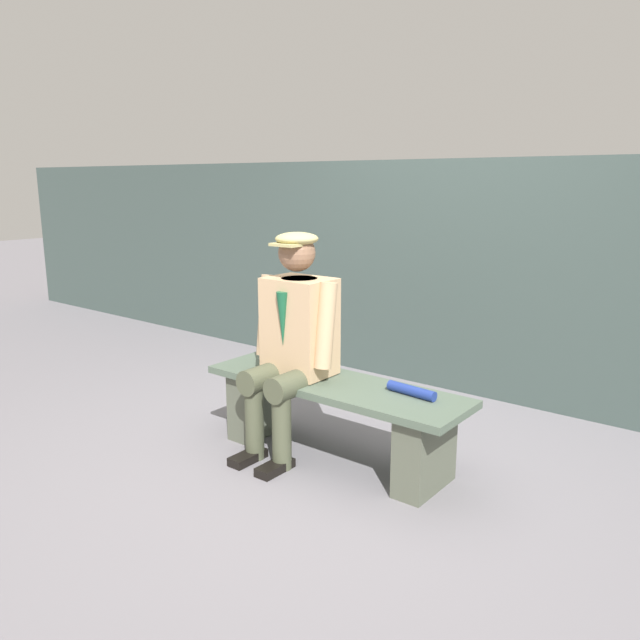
# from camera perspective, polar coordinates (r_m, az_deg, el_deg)

# --- Properties ---
(ground_plane) EXTENTS (30.00, 30.00, 0.00)m
(ground_plane) POSITION_cam_1_polar(r_m,az_deg,el_deg) (3.77, 1.24, -12.44)
(ground_plane) COLOR slate
(bench) EXTENTS (1.60, 0.48, 0.47)m
(bench) POSITION_cam_1_polar(r_m,az_deg,el_deg) (3.65, 1.26, -8.23)
(bench) COLOR #506050
(bench) RESTS_ON ground
(seated_man) EXTENTS (0.55, 0.61, 1.31)m
(seated_man) POSITION_cam_1_polar(r_m,az_deg,el_deg) (3.63, -2.50, -1.38)
(seated_man) COLOR tan
(seated_man) RESTS_ON ground
(rolled_magazine) EXTENTS (0.29, 0.08, 0.06)m
(rolled_magazine) POSITION_cam_1_polar(r_m,az_deg,el_deg) (3.40, 8.34, -6.40)
(rolled_magazine) COLOR navy
(rolled_magazine) RESTS_ON bench
(stadium_wall) EXTENTS (12.00, 0.24, 1.75)m
(stadium_wall) POSITION_cam_1_polar(r_m,az_deg,el_deg) (4.89, 13.05, 3.84)
(stadium_wall) COLOR #3C4B47
(stadium_wall) RESTS_ON ground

